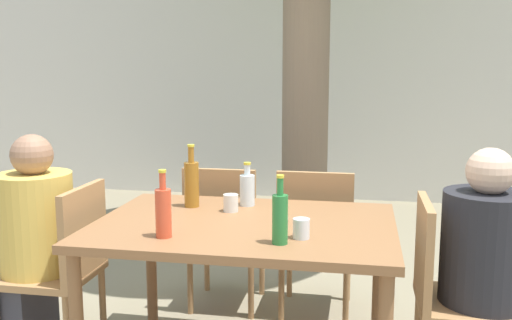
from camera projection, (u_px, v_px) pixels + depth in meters
cafe_building_wall at (316, 77)px, 6.46m from camera, size 10.00×0.08×2.80m
dining_table_front at (244, 239)px, 2.71m from camera, size 1.41×1.00×0.78m
patio_chair_0 at (65, 262)px, 2.91m from camera, size 0.44×0.44×0.91m
patio_chair_1 at (448, 287)px, 2.57m from camera, size 0.44×0.44×0.91m
patio_chair_2 at (224, 229)px, 3.50m from camera, size 0.44×0.44×0.91m
patio_chair_3 at (316, 234)px, 3.40m from camera, size 0.44×0.44×0.91m
person_seated_0 at (23, 257)px, 2.95m from camera, size 0.59×0.38×1.17m
person_seated_1 at (503, 290)px, 2.52m from camera, size 0.59×0.38×1.16m
soda_bottle_0 at (163, 211)px, 2.44m from camera, size 0.07×0.07×0.30m
amber_bottle_1 at (192, 183)px, 2.98m from camera, size 0.08×0.08×0.33m
water_bottle_2 at (247, 189)px, 3.01m from camera, size 0.08×0.08×0.23m
green_bottle_3 at (280, 217)px, 2.35m from camera, size 0.07×0.07×0.29m
drinking_glass_0 at (231, 203)px, 2.89m from camera, size 0.08×0.08×0.09m
drinking_glass_1 at (301, 228)px, 2.43m from camera, size 0.07×0.07×0.09m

